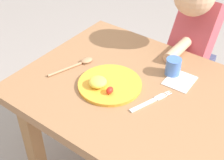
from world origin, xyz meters
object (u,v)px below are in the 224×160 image
(spoon, at_px, (80,63))
(drinking_cup, at_px, (173,67))
(plate, at_px, (108,84))
(person, at_px, (192,50))
(fork, at_px, (150,102))

(spoon, bearing_deg, drinking_cup, -44.49)
(spoon, distance_m, drinking_cup, 0.43)
(plate, height_order, drinking_cup, drinking_cup)
(drinking_cup, bearing_deg, plate, -126.68)
(spoon, xyz_separation_m, person, (0.32, 0.53, -0.08))
(drinking_cup, height_order, person, person)
(fork, bearing_deg, drinking_cup, 24.12)
(drinking_cup, relative_size, person, 0.08)
(plate, height_order, spoon, plate)
(fork, xyz_separation_m, person, (-0.07, 0.56, -0.07))
(fork, relative_size, spoon, 0.89)
(fork, bearing_deg, person, 26.86)
(fork, height_order, person, person)
(spoon, xyz_separation_m, drinking_cup, (0.38, 0.19, 0.03))
(fork, distance_m, person, 0.57)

